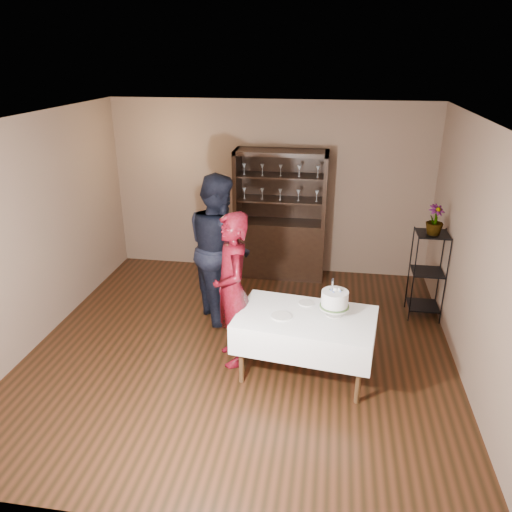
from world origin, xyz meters
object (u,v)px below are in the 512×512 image
(plant_etagere, at_px, (427,272))
(woman, at_px, (232,290))
(potted_plant, at_px, (435,220))
(cake_table, at_px, (305,330))
(cake, at_px, (335,300))
(man, at_px, (219,247))
(china_hutch, at_px, (280,235))

(plant_etagere, distance_m, woman, 2.75)
(plant_etagere, bearing_deg, potted_plant, -97.65)
(cake_table, bearing_deg, potted_plant, 45.93)
(plant_etagere, bearing_deg, woman, -148.58)
(cake, bearing_deg, man, 142.97)
(china_hutch, bearing_deg, potted_plant, -27.78)
(potted_plant, bearing_deg, china_hutch, 152.22)
(cake_table, distance_m, cake, 0.46)
(man, bearing_deg, china_hutch, -57.35)
(man, bearing_deg, cake_table, -167.88)
(china_hutch, bearing_deg, cake, -71.30)
(china_hutch, distance_m, cake_table, 2.70)
(china_hutch, distance_m, woman, 2.50)
(woman, bearing_deg, china_hutch, 150.92)
(plant_etagere, height_order, cake_table, plant_etagere)
(cake, xyz_separation_m, potted_plant, (1.20, 1.48, 0.48))
(woman, distance_m, man, 1.12)
(man, height_order, cake, man)
(cake, bearing_deg, cake_table, -166.91)
(china_hutch, distance_m, man, 1.60)
(woman, bearing_deg, plant_etagere, 98.24)
(man, height_order, potted_plant, man)
(china_hutch, relative_size, cake, 4.55)
(woman, relative_size, cake, 4.07)
(cake_table, xyz_separation_m, potted_plant, (1.50, 1.55, 0.82))
(woman, xyz_separation_m, potted_plant, (2.33, 1.39, 0.49))
(china_hutch, xyz_separation_m, cake_table, (0.58, -2.64, -0.11))
(potted_plant, bearing_deg, woman, -149.26)
(man, xyz_separation_m, potted_plant, (2.72, 0.34, 0.40))
(potted_plant, bearing_deg, cake_table, -134.07)
(china_hutch, xyz_separation_m, man, (-0.64, -1.43, 0.31))
(woman, xyz_separation_m, cake, (1.13, -0.09, 0.01))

